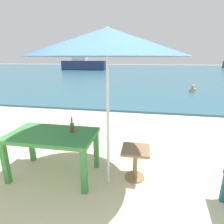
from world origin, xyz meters
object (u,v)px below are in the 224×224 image
Objects in this scene: side_table_wood at (135,159)px; swimmer_person at (193,89)px; picnic_table_green at (52,140)px; beer_bottle_amber at (72,127)px; patio_umbrella at (107,42)px; boat_tanker at (83,64)px.

swimmer_person is at bearing 71.49° from side_table_wood.
swimmer_person is (4.13, 8.44, -0.41)m from picnic_table_green.
side_table_wood is at bearing 2.06° from beer_bottle_amber.
swimmer_person is at bearing 63.94° from picnic_table_green.
picnic_table_green is 5.28× the size of beer_bottle_amber.
patio_umbrella reaches higher than swimmer_person.
boat_tanker is (-8.60, 26.74, 0.36)m from picnic_table_green.
beer_bottle_amber is 9.19m from swimmer_person.
boat_tanker reaches higher than picnic_table_green.
beer_bottle_amber is (0.31, 0.10, 0.20)m from picnic_table_green.
swimmer_person is (2.78, 8.30, -0.11)m from side_table_wood.
patio_umbrella is at bearing -2.38° from picnic_table_green.
side_table_wood is at bearing -108.51° from swimmer_person.
beer_bottle_amber is at bearing -71.50° from boat_tanker.
boat_tanker is at bearing 110.50° from side_table_wood.
side_table_wood is at bearing -69.50° from boat_tanker.
picnic_table_green is 2.59× the size of side_table_wood.
patio_umbrella is at bearing -156.38° from side_table_wood.
side_table_wood is (1.04, 0.04, -0.50)m from beer_bottle_amber.
picnic_table_green reaches higher than swimmer_person.
patio_umbrella is at bearing -12.91° from beer_bottle_amber.
boat_tanker is (-8.91, 26.63, 0.15)m from beer_bottle_amber.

